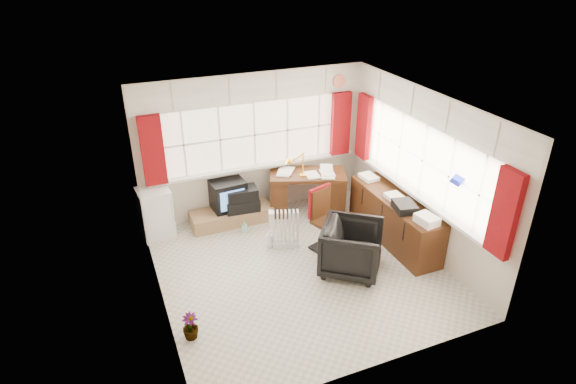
# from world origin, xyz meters

# --- Properties ---
(ground) EXTENTS (4.00, 4.00, 0.00)m
(ground) POSITION_xyz_m (0.00, 0.00, 0.00)
(ground) COLOR beige
(ground) RESTS_ON ground
(room_walls) EXTENTS (4.00, 4.00, 4.00)m
(room_walls) POSITION_xyz_m (0.00, 0.00, 1.50)
(room_walls) COLOR beige
(room_walls) RESTS_ON ground
(window_back) EXTENTS (3.70, 0.12, 3.60)m
(window_back) POSITION_xyz_m (0.00, 1.94, 0.95)
(window_back) COLOR #F8E0C4
(window_back) RESTS_ON room_walls
(window_right) EXTENTS (0.12, 3.70, 3.60)m
(window_right) POSITION_xyz_m (1.94, 0.00, 0.95)
(window_right) COLOR #F8E0C4
(window_right) RESTS_ON room_walls
(curtains) EXTENTS (3.83, 3.83, 1.15)m
(curtains) POSITION_xyz_m (0.92, 0.93, 1.46)
(curtains) COLOR maroon
(curtains) RESTS_ON room_walls
(overhead_cabinets) EXTENTS (3.98, 3.98, 0.48)m
(overhead_cabinets) POSITION_xyz_m (0.98, 0.98, 2.25)
(overhead_cabinets) COLOR white
(overhead_cabinets) RESTS_ON room_walls
(desk) EXTENTS (1.46, 1.08, 0.80)m
(desk) POSITION_xyz_m (0.82, 1.58, 0.42)
(desk) COLOR #462710
(desk) RESTS_ON ground
(desk_lamp) EXTENTS (0.19, 0.17, 0.44)m
(desk_lamp) POSITION_xyz_m (0.70, 1.52, 1.07)
(desk_lamp) COLOR #FFB70A
(desk_lamp) RESTS_ON desk
(task_chair) EXTENTS (0.55, 0.56, 1.03)m
(task_chair) POSITION_xyz_m (0.58, 0.45, 0.55)
(task_chair) COLOR black
(task_chair) RESTS_ON ground
(office_chair) EXTENTS (1.18, 1.18, 0.78)m
(office_chair) POSITION_xyz_m (0.68, -0.28, 0.39)
(office_chair) COLOR black
(office_chair) RESTS_ON ground
(radiator) EXTENTS (0.45, 0.29, 0.63)m
(radiator) POSITION_xyz_m (0.04, 0.69, 0.26)
(radiator) COLOR white
(radiator) RESTS_ON ground
(credenza) EXTENTS (0.50, 2.00, 0.85)m
(credenza) POSITION_xyz_m (1.73, 0.20, 0.39)
(credenza) COLOR #462710
(credenza) RESTS_ON ground
(file_tray) EXTENTS (0.37, 0.43, 0.13)m
(file_tray) POSITION_xyz_m (1.63, -0.15, 0.81)
(file_tray) COLOR black
(file_tray) RESTS_ON credenza
(tv_bench) EXTENTS (1.40, 0.50, 0.25)m
(tv_bench) POSITION_xyz_m (-0.55, 1.72, 0.12)
(tv_bench) COLOR #A97B54
(tv_bench) RESTS_ON ground
(crt_tv) EXTENTS (0.60, 0.57, 0.51)m
(crt_tv) POSITION_xyz_m (-0.57, 1.84, 0.51)
(crt_tv) COLOR black
(crt_tv) RESTS_ON tv_bench
(hifi_stack) EXTENTS (0.60, 0.41, 0.41)m
(hifi_stack) POSITION_xyz_m (-0.37, 1.66, 0.45)
(hifi_stack) COLOR black
(hifi_stack) RESTS_ON tv_bench
(mini_fridge) EXTENTS (0.54, 0.54, 0.84)m
(mini_fridge) POSITION_xyz_m (-1.80, 1.80, 0.42)
(mini_fridge) COLOR white
(mini_fridge) RESTS_ON ground
(spray_bottle_a) EXTENTS (0.16, 0.16, 0.30)m
(spray_bottle_a) POSITION_xyz_m (-0.21, 0.76, 0.15)
(spray_bottle_a) COLOR white
(spray_bottle_a) RESTS_ON ground
(spray_bottle_b) EXTENTS (0.12, 0.12, 0.20)m
(spray_bottle_b) POSITION_xyz_m (-0.44, 1.33, 0.10)
(spray_bottle_b) COLOR #90D7CC
(spray_bottle_b) RESTS_ON ground
(flower_vase) EXTENTS (0.25, 0.25, 0.36)m
(flower_vase) POSITION_xyz_m (-1.80, -0.75, 0.18)
(flower_vase) COLOR black
(flower_vase) RESTS_ON ground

